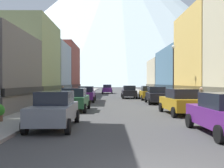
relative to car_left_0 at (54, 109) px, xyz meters
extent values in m
cube|color=gray|center=(-2.45, 28.05, -0.82)|extent=(2.50, 100.00, 0.15)
cube|color=gray|center=(10.05, 28.05, -0.82)|extent=(2.50, 100.00, 0.15)
cube|color=#8C9966|center=(-8.13, 16.29, 3.63)|extent=(8.87, 9.13, 9.06)
cube|color=#3F442D|center=(-8.13, 16.29, 0.70)|extent=(9.17, 9.13, 0.50)
cube|color=#99A5B2|center=(-6.91, 25.73, 3.09)|extent=(6.41, 8.83, 7.99)
cube|color=#444A50|center=(-6.91, 25.73, 0.70)|extent=(6.71, 8.83, 0.50)
cube|color=brown|center=(-7.80, 36.48, 3.81)|extent=(8.20, 12.07, 9.42)
cube|color=#3B1B16|center=(-7.80, 36.48, 0.70)|extent=(8.50, 12.07, 0.50)
cube|color=#D8B259|center=(14.61, 16.53, 4.29)|extent=(6.62, 10.48, 10.39)
cube|color=brown|center=(14.61, 16.53, 0.70)|extent=(6.92, 10.48, 0.50)
cube|color=slate|center=(15.89, 28.81, 2.93)|extent=(9.18, 13.91, 7.65)
cube|color=#22333F|center=(15.89, 28.81, 0.70)|extent=(9.48, 13.91, 0.50)
cube|color=beige|center=(15.05, 41.76, 2.63)|extent=(7.50, 11.07, 7.06)
cube|color=#595444|center=(15.05, 41.76, 0.70)|extent=(7.80, 11.07, 0.50)
cube|color=slate|center=(0.00, -0.06, -0.16)|extent=(1.89, 4.42, 0.80)
cube|color=#1E232D|center=(0.00, 0.19, 0.56)|extent=(1.63, 2.22, 0.64)
cylinder|color=black|center=(0.94, -1.70, -0.56)|extent=(0.23, 0.68, 0.68)
cylinder|color=black|center=(-0.90, -1.72, -0.56)|extent=(0.23, 0.68, 0.68)
cylinder|color=black|center=(0.90, 1.60, -0.56)|extent=(0.23, 0.68, 0.68)
cylinder|color=black|center=(-0.94, 1.58, -0.56)|extent=(0.23, 0.68, 0.68)
cube|color=#265933|center=(0.00, 7.50, -0.16)|extent=(1.88, 4.41, 0.80)
cube|color=#1E232D|center=(0.00, 7.25, 0.56)|extent=(1.62, 2.21, 0.64)
cylinder|color=black|center=(-0.91, 9.16, -0.56)|extent=(0.23, 0.68, 0.68)
cylinder|color=black|center=(0.93, 9.14, -0.56)|extent=(0.23, 0.68, 0.68)
cylinder|color=black|center=(-0.93, 5.86, -0.56)|extent=(0.23, 0.68, 0.68)
cylinder|color=black|center=(0.91, 5.84, -0.56)|extent=(0.23, 0.68, 0.68)
cube|color=#591E72|center=(0.00, 16.95, -0.16)|extent=(1.87, 4.41, 0.80)
cube|color=#1E232D|center=(0.00, 16.70, 0.56)|extent=(1.62, 2.21, 0.64)
cylinder|color=black|center=(-0.93, 18.60, -0.56)|extent=(0.22, 0.68, 0.68)
cylinder|color=black|center=(0.91, 18.61, -0.56)|extent=(0.22, 0.68, 0.68)
cylinder|color=black|center=(-0.91, 15.30, -0.56)|extent=(0.22, 0.68, 0.68)
cylinder|color=black|center=(0.93, 15.31, -0.56)|extent=(0.22, 0.68, 0.68)
cube|color=#591E72|center=(7.60, -1.72, -0.16)|extent=(1.93, 4.44, 0.80)
cylinder|color=black|center=(6.65, -0.09, -0.56)|extent=(0.23, 0.68, 0.68)
cylinder|color=black|center=(6.72, -3.39, -0.56)|extent=(0.23, 0.68, 0.68)
cube|color=#B28419|center=(7.60, 5.14, -0.16)|extent=(2.05, 4.48, 0.80)
cube|color=#1E232D|center=(7.61, 4.89, 0.56)|extent=(1.70, 2.27, 0.64)
cylinder|color=black|center=(6.60, 6.74, -0.56)|extent=(0.25, 0.69, 0.68)
cylinder|color=black|center=(8.44, 6.83, -0.56)|extent=(0.25, 0.69, 0.68)
cylinder|color=black|center=(6.76, 3.44, -0.56)|extent=(0.25, 0.69, 0.68)
cylinder|color=black|center=(8.60, 3.53, -0.56)|extent=(0.25, 0.69, 0.68)
cube|color=black|center=(7.60, 14.13, -0.16)|extent=(1.97, 4.45, 0.80)
cube|color=#1E232D|center=(7.61, 14.38, 0.56)|extent=(1.67, 2.25, 0.64)
cylinder|color=black|center=(8.47, 12.45, -0.56)|extent=(0.24, 0.69, 0.68)
cylinder|color=black|center=(6.63, 12.51, -0.56)|extent=(0.24, 0.69, 0.68)
cylinder|color=black|center=(8.57, 15.75, -0.56)|extent=(0.24, 0.69, 0.68)
cylinder|color=black|center=(6.73, 15.81, -0.56)|extent=(0.24, 0.69, 0.68)
cube|color=#B28419|center=(7.60, 20.18, -0.16)|extent=(1.90, 4.43, 0.80)
cube|color=#1E232D|center=(7.60, 19.93, 0.56)|extent=(1.63, 2.22, 0.64)
cylinder|color=black|center=(6.70, 21.85, -0.56)|extent=(0.23, 0.68, 0.68)
cylinder|color=black|center=(8.54, 21.82, -0.56)|extent=(0.23, 0.68, 0.68)
cylinder|color=black|center=(6.66, 18.55, -0.56)|extent=(0.23, 0.68, 0.68)
cylinder|color=black|center=(8.50, 18.52, -0.56)|extent=(0.23, 0.68, 0.68)
cube|color=black|center=(5.40, 23.34, -0.16)|extent=(1.84, 4.40, 0.80)
cube|color=#1E232D|center=(5.40, 23.09, 0.56)|extent=(1.60, 2.20, 0.64)
cylinder|color=black|center=(4.48, 24.99, -0.56)|extent=(0.22, 0.68, 0.68)
cylinder|color=black|center=(6.32, 24.99, -0.56)|extent=(0.22, 0.68, 0.68)
cylinder|color=black|center=(4.48, 21.69, -0.56)|extent=(0.22, 0.68, 0.68)
cylinder|color=black|center=(6.32, 21.69, -0.56)|extent=(0.22, 0.68, 0.68)
cube|color=#591E72|center=(2.20, 38.70, -0.16)|extent=(1.84, 4.40, 0.80)
cube|color=#1E232D|center=(2.20, 38.95, 0.56)|extent=(1.60, 2.20, 0.64)
cylinder|color=black|center=(3.12, 37.05, -0.56)|extent=(0.22, 0.68, 0.68)
cylinder|color=black|center=(1.28, 37.05, -0.56)|extent=(0.22, 0.68, 0.68)
cylinder|color=black|center=(3.12, 40.35, -0.56)|extent=(0.22, 0.68, 0.68)
cylinder|color=black|center=(1.28, 40.35, -0.56)|extent=(0.22, 0.68, 0.68)
cylinder|color=navy|center=(-2.45, 15.78, -0.02)|extent=(0.36, 0.36, 1.46)
sphere|color=tan|center=(-2.45, 15.78, 0.82)|extent=(0.23, 0.23, 0.23)
cylinder|color=brown|center=(10.05, 7.88, -0.03)|extent=(0.36, 0.36, 1.45)
sphere|color=tan|center=(10.05, 7.88, 0.81)|extent=(0.23, 0.23, 0.23)
cylinder|color=black|center=(9.15, 13.28, 2.00)|extent=(0.12, 0.12, 5.50)
sphere|color=white|center=(9.15, 13.28, 4.93)|extent=(0.36, 0.36, 0.36)
cone|color=silver|center=(11.42, 253.05, 68.01)|extent=(289.64, 289.64, 137.82)
camera|label=1|loc=(2.74, -12.68, 1.32)|focal=41.29mm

